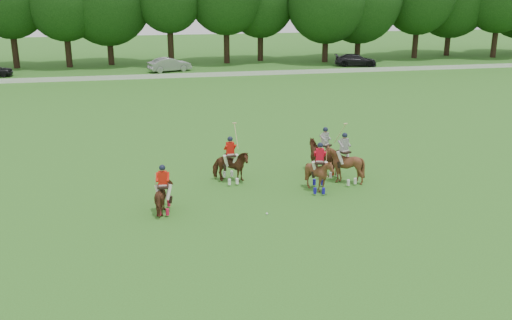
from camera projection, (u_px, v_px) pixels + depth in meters
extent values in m
plane|color=#30631C|center=(250.00, 226.00, 22.46)|extent=(180.00, 180.00, 0.00)
cylinder|color=black|center=(14.00, 46.00, 64.11)|extent=(0.70, 0.70, 4.98)
cylinder|color=black|center=(68.00, 47.00, 64.89)|extent=(0.70, 0.70, 4.64)
cylinder|color=black|center=(110.00, 46.00, 66.79)|extent=(0.70, 0.70, 4.31)
cylinder|color=black|center=(171.00, 42.00, 66.58)|extent=(0.70, 0.70, 5.24)
cylinder|color=black|center=(227.00, 41.00, 68.10)|extent=(0.70, 0.70, 5.19)
cylinder|color=black|center=(260.00, 42.00, 70.35)|extent=(0.70, 0.70, 4.48)
cylinder|color=black|center=(325.00, 44.00, 69.22)|extent=(0.70, 0.70, 4.21)
cylinder|color=black|center=(358.00, 43.00, 71.41)|extent=(0.70, 0.70, 4.07)
cylinder|color=black|center=(416.00, 39.00, 73.03)|extent=(0.70, 0.70, 4.79)
cylinder|color=black|center=(448.00, 38.00, 75.58)|extent=(0.70, 0.70, 4.44)
cylinder|color=black|center=(495.00, 38.00, 73.48)|extent=(0.70, 0.70, 4.86)
cube|color=white|center=(178.00, 76.00, 57.94)|extent=(120.00, 0.10, 0.44)
imported|color=#99999E|center=(170.00, 65.00, 61.88)|extent=(4.88, 2.92, 1.52)
imported|color=black|center=(356.00, 60.00, 66.04)|extent=(5.14, 3.08, 1.39)
imported|color=#472313|center=(164.00, 197.00, 23.63)|extent=(0.91, 1.67, 1.35)
cube|color=black|center=(163.00, 186.00, 23.49)|extent=(0.50, 0.61, 0.08)
cylinder|color=tan|center=(156.00, 188.00, 23.49)|extent=(0.05, 0.21, 1.29)
imported|color=#472313|center=(230.00, 167.00, 27.26)|extent=(1.62, 1.42, 1.56)
cube|color=black|center=(230.00, 155.00, 27.09)|extent=(0.47, 0.59, 0.08)
cylinder|color=tan|center=(236.00, 136.00, 26.89)|extent=(0.08, 0.77, 1.08)
imported|color=#472313|center=(319.00, 174.00, 26.07)|extent=(1.64, 1.75, 1.60)
cube|color=black|center=(320.00, 162.00, 25.90)|extent=(0.58, 0.66, 0.08)
cylinder|color=tan|center=(326.00, 164.00, 25.90)|extent=(0.09, 0.21, 1.29)
imported|color=#472313|center=(324.00, 157.00, 28.52)|extent=(2.02, 2.10, 1.69)
cube|color=black|center=(325.00, 145.00, 28.34)|extent=(0.70, 0.71, 0.08)
cylinder|color=tan|center=(322.00, 148.00, 28.13)|extent=(0.16, 0.18, 1.29)
imported|color=#472313|center=(343.00, 165.00, 27.18)|extent=(1.91, 2.01, 1.77)
cube|color=black|center=(344.00, 152.00, 26.99)|extent=(0.61, 0.68, 0.08)
cylinder|color=tan|center=(340.00, 134.00, 26.56)|extent=(0.30, 0.73, 1.08)
sphere|color=white|center=(267.00, 214.00, 23.58)|extent=(0.09, 0.09, 0.09)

